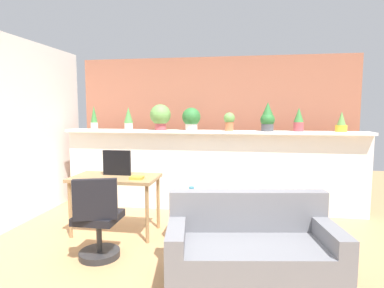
# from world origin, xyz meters

# --- Properties ---
(ground_plane) EXTENTS (12.00, 12.00, 0.00)m
(ground_plane) POSITION_xyz_m (0.00, 0.00, 0.00)
(ground_plane) COLOR tan
(divider_wall) EXTENTS (4.72, 0.16, 1.24)m
(divider_wall) POSITION_xyz_m (0.00, 2.00, 0.62)
(divider_wall) COLOR white
(divider_wall) RESTS_ON ground
(plant_shelf) EXTENTS (4.72, 0.32, 0.04)m
(plant_shelf) POSITION_xyz_m (0.00, 1.96, 1.26)
(plant_shelf) COLOR white
(plant_shelf) RESTS_ON divider_wall
(brick_wall_behind) EXTENTS (4.72, 0.10, 2.50)m
(brick_wall_behind) POSITION_xyz_m (0.00, 2.60, 1.25)
(brick_wall_behind) COLOR #AD664C
(brick_wall_behind) RESTS_ON ground
(potted_plant_0) EXTENTS (0.11, 0.11, 0.39)m
(potted_plant_0) POSITION_xyz_m (-1.94, 1.99, 1.47)
(potted_plant_0) COLOR silver
(potted_plant_0) RESTS_ON plant_shelf
(potted_plant_1) EXTENTS (0.14, 0.14, 0.36)m
(potted_plant_1) POSITION_xyz_m (-1.33, 1.96, 1.47)
(potted_plant_1) COLOR silver
(potted_plant_1) RESTS_ON plant_shelf
(potted_plant_2) EXTENTS (0.33, 0.33, 0.41)m
(potted_plant_2) POSITION_xyz_m (-0.80, 1.95, 1.51)
(potted_plant_2) COLOR #B7474C
(potted_plant_2) RESTS_ON plant_shelf
(potted_plant_3) EXTENTS (0.29, 0.29, 0.36)m
(potted_plant_3) POSITION_xyz_m (-0.30, 1.96, 1.47)
(potted_plant_3) COLOR silver
(potted_plant_3) RESTS_ON plant_shelf
(potted_plant_4) EXTENTS (0.17, 0.17, 0.28)m
(potted_plant_4) POSITION_xyz_m (0.29, 1.93, 1.44)
(potted_plant_4) COLOR #C66B42
(potted_plant_4) RESTS_ON plant_shelf
(potted_plant_5) EXTENTS (0.21, 0.21, 0.43)m
(potted_plant_5) POSITION_xyz_m (0.86, 1.94, 1.49)
(potted_plant_5) COLOR #4C4C51
(potted_plant_5) RESTS_ON plant_shelf
(potted_plant_6) EXTENTS (0.15, 0.15, 0.35)m
(potted_plant_6) POSITION_xyz_m (1.32, 1.98, 1.46)
(potted_plant_6) COLOR #B7474C
(potted_plant_6) RESTS_ON plant_shelf
(potted_plant_7) EXTENTS (0.17, 0.17, 0.30)m
(potted_plant_7) POSITION_xyz_m (1.92, 1.99, 1.41)
(potted_plant_7) COLOR gold
(potted_plant_7) RESTS_ON plant_shelf
(desk) EXTENTS (1.10, 0.60, 0.75)m
(desk) POSITION_xyz_m (-1.12, 0.85, 0.67)
(desk) COLOR #99754C
(desk) RESTS_ON ground
(tv_monitor) EXTENTS (0.37, 0.04, 0.33)m
(tv_monitor) POSITION_xyz_m (-1.12, 0.93, 0.91)
(tv_monitor) COLOR black
(tv_monitor) RESTS_ON desk
(office_chair) EXTENTS (0.50, 0.50, 0.91)m
(office_chair) POSITION_xyz_m (-1.00, 0.10, 0.39)
(office_chair) COLOR #262628
(office_chair) RESTS_ON ground
(side_cube_shelf) EXTENTS (0.40, 0.41, 0.50)m
(side_cube_shelf) POSITION_xyz_m (-0.15, 0.86, 0.25)
(side_cube_shelf) COLOR silver
(side_cube_shelf) RESTS_ON ground
(vase_on_shelf) EXTENTS (0.07, 0.07, 0.15)m
(vase_on_shelf) POSITION_xyz_m (-0.12, 0.85, 0.58)
(vase_on_shelf) COLOR teal
(vase_on_shelf) RESTS_ON side_cube_shelf
(book_on_desk) EXTENTS (0.16, 0.13, 0.04)m
(book_on_desk) POSITION_xyz_m (-0.78, 0.73, 0.77)
(book_on_desk) COLOR gold
(book_on_desk) RESTS_ON desk
(couch) EXTENTS (1.66, 0.99, 0.80)m
(couch) POSITION_xyz_m (0.61, -0.08, 0.28)
(couch) COLOR slate
(couch) RESTS_ON ground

